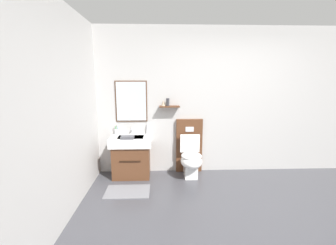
{
  "coord_description": "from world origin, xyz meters",
  "views": [
    {
      "loc": [
        -1.24,
        -2.17,
        1.71
      ],
      "look_at": [
        -1.1,
        1.63,
        0.98
      ],
      "focal_mm": 24.11,
      "sensor_mm": 36.0,
      "label": 1
    }
  ],
  "objects_px": {
    "toothbrush_cup": "(117,131)",
    "toilet": "(190,155)",
    "vanity_sink_left": "(132,155)",
    "folded_hand_towel": "(127,137)",
    "soap_dispenser": "(148,130)"
  },
  "relations": [
    {
      "from": "toilet",
      "to": "folded_hand_towel",
      "type": "xyz_separation_m",
      "value": [
        -1.09,
        -0.15,
        0.38
      ]
    },
    {
      "from": "vanity_sink_left",
      "to": "folded_hand_towel",
      "type": "xyz_separation_m",
      "value": [
        -0.04,
        -0.15,
        0.37
      ]
    },
    {
      "from": "vanity_sink_left",
      "to": "toilet",
      "type": "relative_size",
      "value": 0.73
    },
    {
      "from": "toilet",
      "to": "folded_hand_towel",
      "type": "distance_m",
      "value": 1.16
    },
    {
      "from": "toothbrush_cup",
      "to": "folded_hand_towel",
      "type": "relative_size",
      "value": 0.91
    },
    {
      "from": "toilet",
      "to": "toothbrush_cup",
      "type": "bearing_deg",
      "value": 173.08
    },
    {
      "from": "soap_dispenser",
      "to": "toothbrush_cup",
      "type": "bearing_deg",
      "value": -178.98
    },
    {
      "from": "vanity_sink_left",
      "to": "soap_dispenser",
      "type": "bearing_deg",
      "value": 31.49
    },
    {
      "from": "vanity_sink_left",
      "to": "toothbrush_cup",
      "type": "distance_m",
      "value": 0.52
    },
    {
      "from": "vanity_sink_left",
      "to": "folded_hand_towel",
      "type": "distance_m",
      "value": 0.4
    },
    {
      "from": "toothbrush_cup",
      "to": "folded_hand_towel",
      "type": "bearing_deg",
      "value": -52.6
    },
    {
      "from": "vanity_sink_left",
      "to": "soap_dispenser",
      "type": "height_order",
      "value": "soap_dispenser"
    },
    {
      "from": "vanity_sink_left",
      "to": "toilet",
      "type": "height_order",
      "value": "toilet"
    },
    {
      "from": "vanity_sink_left",
      "to": "toothbrush_cup",
      "type": "relative_size",
      "value": 3.64
    },
    {
      "from": "toothbrush_cup",
      "to": "toilet",
      "type": "bearing_deg",
      "value": -6.92
    }
  ]
}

